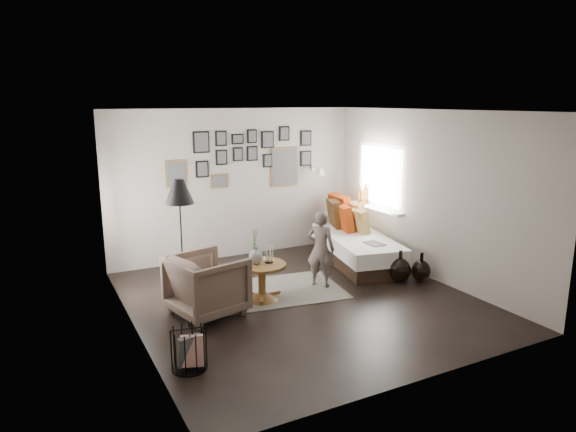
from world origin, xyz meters
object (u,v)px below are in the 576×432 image
daybed (354,243)px  pedestal_table (262,283)px  armchair (207,285)px  demijohn_large (400,270)px  vase (256,254)px  magazine_basket (189,349)px  child (321,249)px  floor_lamp (179,196)px  demijohn_small (421,271)px

daybed → pedestal_table: bearing=-145.9°
armchair → demijohn_large: (3.00, -0.21, -0.21)m
vase → daybed: (2.22, 0.86, -0.35)m
pedestal_table → armchair: 0.85m
magazine_basket → child: size_ratio=0.38×
daybed → floor_lamp: 3.28m
daybed → demijohn_large: bearing=-76.4°
magazine_basket → demijohn_small: (3.94, 0.93, -0.05)m
demijohn_small → child: 1.63m
armchair → floor_lamp: 1.29m
child → armchair: bearing=56.1°
vase → child: bearing=3.8°
floor_lamp → child: size_ratio=1.45×
pedestal_table → daybed: (2.14, 0.88, 0.08)m
vase → demijohn_large: bearing=-8.5°
armchair → demijohn_large: 3.01m
vase → floor_lamp: (-0.85, 0.61, 0.77)m
pedestal_table → floor_lamp: size_ratio=0.40×
daybed → magazine_basket: daybed is taller
magazine_basket → demijohn_small: bearing=13.2°
vase → demijohn_small: vase is taller
child → daybed: bearing=-95.4°
floor_lamp → daybed: bearing=4.6°
vase → magazine_basket: size_ratio=1.09×
pedestal_table → demijohn_small: pedestal_table is taller
pedestal_table → child: size_ratio=0.58×
daybed → armchair: daybed is taller
armchair → magazine_basket: (-0.63, -1.26, -0.18)m
daybed → armchair: (-2.96, -0.98, 0.07)m
demijohn_small → child: size_ratio=0.39×
vase → magazine_basket: bearing=-134.7°
daybed → floor_lamp: size_ratio=1.34×
demijohn_large → pedestal_table: bearing=171.7°
pedestal_table → child: (1.00, 0.09, 0.34)m
pedestal_table → demijohn_large: (2.17, -0.32, -0.05)m
pedestal_table → demijohn_large: pedestal_table is taller
magazine_basket → demijohn_large: bearing=16.1°
armchair → child: child is taller
daybed → floor_lamp: bearing=-163.6°
pedestal_table → floor_lamp: floor_lamp is taller
armchair → demijohn_small: 3.34m
demijohn_small → child: child is taller
magazine_basket → pedestal_table: bearing=43.2°
daybed → child: bearing=-133.5°
vase → daybed: daybed is taller
vase → floor_lamp: 1.30m
demijohn_small → demijohn_large: bearing=159.1°
daybed → armchair: size_ratio=2.58×
daybed → demijohn_large: size_ratio=4.52×
pedestal_table → child: child is taller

